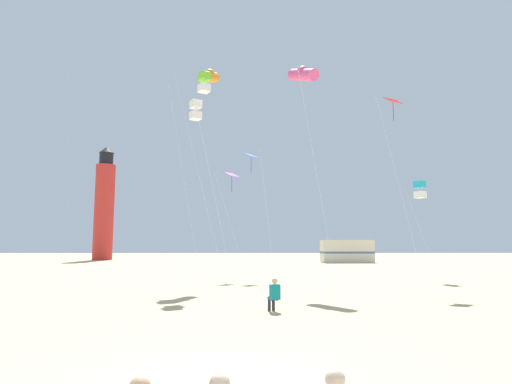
% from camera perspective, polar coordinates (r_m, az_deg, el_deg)
% --- Properties ---
extents(kite_flyer_standing, '(0.45, 0.56, 1.16)m').
position_cam_1_polar(kite_flyer_standing, '(15.24, 2.43, -13.50)').
color(kite_flyer_standing, '#147F84').
rests_on(kite_flyer_standing, ground).
extents(kite_diamond_blue, '(2.30, 2.30, 8.86)m').
position_cam_1_polar(kite_diamond_blue, '(30.51, -0.52, 4.29)').
color(kite_diamond_blue, silver).
rests_on(kite_diamond_blue, ground).
extents(kite_box_white, '(2.68, 2.68, 10.81)m').
position_cam_1_polar(kite_box_white, '(25.87, -8.09, 10.80)').
color(kite_box_white, silver).
rests_on(kite_box_white, ground).
extents(kite_tube_orange, '(3.50, 3.48, 14.18)m').
position_cam_1_polar(kite_tube_orange, '(29.55, -6.29, 15.19)').
color(kite_tube_orange, silver).
rests_on(kite_tube_orange, ground).
extents(kite_diamond_violet, '(2.28, 1.77, 7.38)m').
position_cam_1_polar(kite_diamond_violet, '(29.79, -3.28, 1.86)').
color(kite_diamond_violet, silver).
rests_on(kite_diamond_violet, ground).
extents(kite_box_cyan, '(1.65, 1.59, 6.54)m').
position_cam_1_polar(kite_box_cyan, '(30.60, 21.16, 0.29)').
color(kite_box_cyan, silver).
rests_on(kite_box_cyan, ground).
extents(kite_diamond_scarlet, '(2.11, 1.85, 10.74)m').
position_cam_1_polar(kite_diamond_scarlet, '(25.97, 17.99, 10.67)').
color(kite_diamond_scarlet, silver).
rests_on(kite_diamond_scarlet, ground).
extents(kite_tube_rainbow, '(2.49, 2.88, 13.07)m').
position_cam_1_polar(kite_tube_rainbow, '(26.30, 6.34, 15.45)').
color(kite_tube_rainbow, silver).
rests_on(kite_tube_rainbow, ground).
extents(kite_box_lime, '(2.48, 2.48, 12.24)m').
position_cam_1_polar(kite_box_lime, '(25.62, -7.00, 14.34)').
color(kite_box_lime, silver).
rests_on(kite_box_lime, ground).
extents(lighthouse_distant, '(2.80, 2.80, 16.80)m').
position_cam_1_polar(lighthouse_distant, '(66.30, -19.72, -1.80)').
color(lighthouse_distant, red).
rests_on(lighthouse_distant, ground).
extents(rv_van_cream, '(6.56, 2.70, 2.80)m').
position_cam_1_polar(rv_van_cream, '(54.97, 12.13, -7.81)').
color(rv_van_cream, beige).
rests_on(rv_van_cream, ground).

